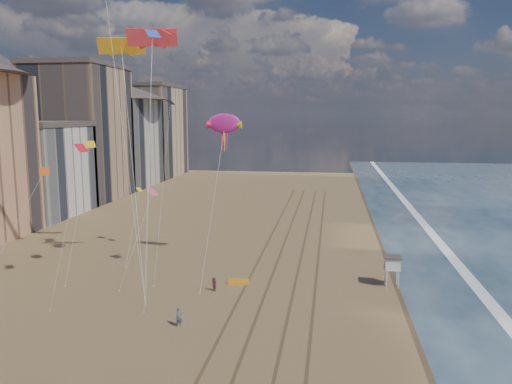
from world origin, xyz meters
TOP-DOWN VIEW (x-y plane):
  - wet_sand at (19.00, 40.00)m, footprint 260.00×260.00m
  - foam at (23.20, 40.00)m, footprint 260.00×260.00m
  - tracks at (2.55, 30.00)m, footprint 7.68×120.00m
  - buildings at (-45.73, 65.59)m, footprint 34.72×131.35m
  - lifeguard_stand at (14.22, 23.65)m, footprint 1.84×1.84m
  - grounded_kite at (-2.17, 22.36)m, footprint 2.40×1.68m
  - show_kite at (-4.90, 28.61)m, footprint 4.15×5.59m
  - kite_flyer_a at (-5.11, 10.44)m, footprint 0.73×0.67m
  - kite_flyer_b at (-4.16, 19.35)m, footprint 0.91×0.90m
  - parafoils at (-14.43, 22.81)m, footprint 11.10×10.33m
  - small_kites at (-16.30, 24.22)m, footprint 13.81×17.73m

SIDE VIEW (x-z plane):
  - wet_sand at x=19.00m, z-range 0.00..0.00m
  - foam at x=23.20m, z-range 0.00..0.00m
  - tracks at x=2.55m, z-range 0.00..0.01m
  - grounded_kite at x=-2.17m, z-range 0.00..0.26m
  - kite_flyer_b at x=-4.16m, z-range 0.00..1.48m
  - kite_flyer_a at x=-5.11m, z-range 0.00..1.68m
  - lifeguard_stand at x=14.22m, z-range 0.90..4.22m
  - buildings at x=-45.73m, z-range -0.95..28.05m
  - small_kites at x=-16.30m, z-range 6.87..25.52m
  - show_kite at x=-4.90m, z-range 7.17..27.03m
  - parafoils at x=-14.43m, z-range 24.23..33.83m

